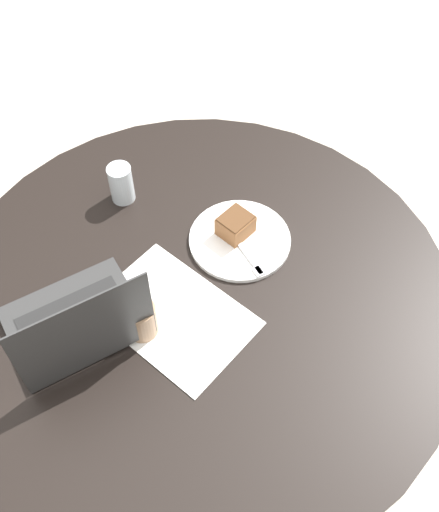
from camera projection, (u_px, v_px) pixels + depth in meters
ground_plane at (204, 413)px, 2.03m from camera, size 12.00×12.00×0.00m
dining_table at (200, 321)px, 1.53m from camera, size 1.23×1.23×0.76m
paper_document at (174, 315)px, 1.38m from camera, size 0.43×0.39×0.00m
plate at (240, 240)px, 1.51m from camera, size 0.26×0.26×0.01m
cake_slice at (235, 225)px, 1.49m from camera, size 0.10×0.10×0.06m
fork at (247, 255)px, 1.47m from camera, size 0.17×0.05×0.00m
coffee_glass at (141, 320)px, 1.32m from camera, size 0.07×0.07×0.09m
water_glass at (121, 184)px, 1.56m from camera, size 0.06×0.06×0.11m
laptop at (78, 324)px, 1.32m from camera, size 0.29×0.34×0.25m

